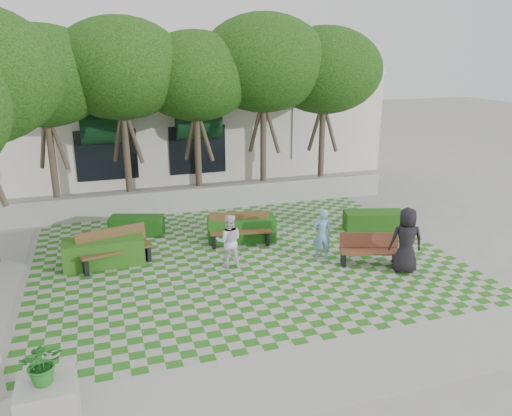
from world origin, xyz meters
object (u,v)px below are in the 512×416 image
object	(u,v)px
person_blue	(322,234)
person_dark	(406,240)
bench_mid	(240,230)
hedge_east	(374,221)
person_white	(229,241)
planter_front	(47,395)
hedge_midright	(241,229)
hedge_midleft	(137,225)
bench_east	(370,250)
bench_west	(114,248)
hedge_west	(104,252)

from	to	relation	value
person_blue	person_dark	bearing A→B (deg)	151.72
bench_mid	hedge_east	size ratio (longest dim) A/B	1.01
person_white	hedge_east	bearing A→B (deg)	-152.50
planter_front	person_blue	world-z (taller)	planter_front
hedge_east	hedge_midright	bearing A→B (deg)	172.42
hedge_midleft	planter_front	size ratio (longest dim) A/B	1.10
bench_east	bench_west	world-z (taller)	bench_west
hedge_midright	planter_front	world-z (taller)	planter_front
person_white	bench_east	bearing A→B (deg)	178.36
person_blue	person_dark	size ratio (longest dim) A/B	0.83
bench_west	hedge_west	world-z (taller)	bench_west
planter_front	person_blue	distance (m)	8.82
bench_east	hedge_east	world-z (taller)	bench_east
bench_mid	bench_west	bearing A→B (deg)	-164.01
bench_mid	hedge_midleft	xyz separation A→B (m)	(-3.05, 1.94, -0.18)
bench_mid	person_dark	bearing A→B (deg)	-32.89
bench_west	planter_front	distance (m)	6.61
bench_mid	bench_west	distance (m)	3.90
hedge_east	person_white	size ratio (longest dim) A/B	1.28
bench_east	person_white	world-z (taller)	person_white
person_dark	planter_front	bearing A→B (deg)	38.72
bench_mid	person_white	xyz separation A→B (m)	(-0.78, -1.57, 0.29)
planter_front	person_white	distance (m)	6.96
bench_mid	person_dark	distance (m)	5.11
bench_west	person_blue	xyz separation A→B (m)	(5.86, -1.38, 0.26)
hedge_east	person_blue	distance (m)	3.17
bench_west	hedge_midleft	size ratio (longest dim) A/B	1.21
bench_mid	hedge_midright	bearing A→B (deg)	76.14
bench_west	hedge_midright	size ratio (longest dim) A/B	0.97
bench_east	person_dark	distance (m)	1.12
hedge_midleft	person_white	size ratio (longest dim) A/B	1.14
bench_west	person_white	world-z (taller)	person_white
bench_west	planter_front	size ratio (longest dim) A/B	1.32
bench_mid	planter_front	world-z (taller)	planter_front
hedge_west	person_white	world-z (taller)	person_white
person_dark	hedge_east	bearing A→B (deg)	-88.67
person_white	bench_west	bearing A→B (deg)	-5.71
hedge_midleft	planter_front	distance (m)	9.14
bench_west	person_white	xyz separation A→B (m)	(3.10, -1.10, 0.27)
bench_mid	hedge_west	size ratio (longest dim) A/B	0.90
bench_mid	hedge_west	distance (m)	4.19
bench_east	planter_front	bearing A→B (deg)	-134.07
bench_west	hedge_west	size ratio (longest dim) A/B	0.95
hedge_midright	hedge_east	bearing A→B (deg)	-7.58
person_blue	person_dark	world-z (taller)	person_dark
hedge_west	person_dark	bearing A→B (deg)	-21.08
person_dark	person_white	bearing A→B (deg)	-4.65
hedge_midleft	person_white	xyz separation A→B (m)	(2.27, -3.51, 0.47)
hedge_midleft	bench_west	bearing A→B (deg)	-109.07
hedge_east	hedge_midright	xyz separation A→B (m)	(-4.53, 0.60, 0.03)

